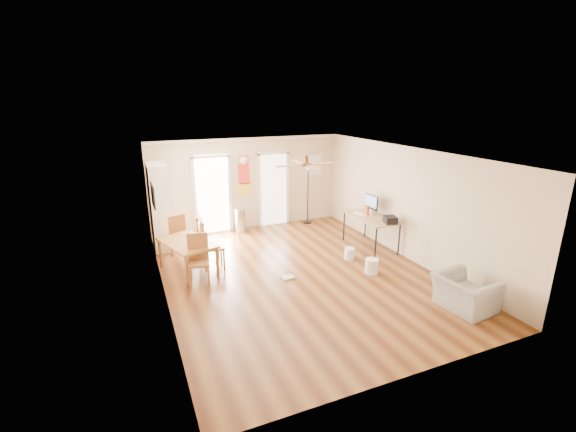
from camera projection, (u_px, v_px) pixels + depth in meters
name	position (u px, v px, depth m)	size (l,w,h in m)	color
floor	(299.00, 274.00, 8.39)	(7.00, 7.00, 0.00)	brown
ceiling	(300.00, 154.00, 7.63)	(5.50, 7.00, 0.00)	silver
wall_back	(248.00, 184.00, 11.09)	(5.50, 0.04, 2.60)	beige
wall_front	(414.00, 292.00, 4.93)	(5.50, 0.04, 2.60)	beige
wall_left	(160.00, 234.00, 6.98)	(0.04, 7.00, 2.60)	beige
wall_right	(407.00, 203.00, 9.04)	(0.04, 7.00, 2.60)	beige
crown_molding	(300.00, 156.00, 7.64)	(5.50, 7.00, 0.08)	white
kitchen_doorway	(212.00, 196.00, 10.76)	(0.90, 0.10, 2.10)	white
bathroom_doorway	(273.00, 190.00, 11.43)	(0.80, 0.10, 2.10)	white
wall_decal	(244.00, 175.00, 10.96)	(0.46, 0.03, 1.10)	red
ac_grille	(313.00, 165.00, 11.72)	(0.50, 0.04, 0.60)	white
framed_poster	(153.00, 195.00, 8.11)	(0.04, 0.66, 0.48)	black
ceiling_fan	(306.00, 165.00, 7.42)	(1.24, 1.24, 0.20)	#593819
bookshelf	(160.00, 207.00, 9.61)	(0.43, 0.96, 2.14)	silver
dining_table	(188.00, 257.00, 8.46)	(0.83, 1.38, 0.69)	olive
dining_chair_right_a	(208.00, 238.00, 8.99)	(0.45, 0.45, 1.08)	#A57535
dining_chair_right_b	(213.00, 244.00, 8.59)	(0.46, 0.46, 1.12)	#AB6137
dining_chair_near	(199.00, 260.00, 7.85)	(0.42, 0.42, 1.02)	#A66F35
dining_chair_far	(175.00, 234.00, 9.42)	(0.41, 0.41, 1.00)	olive
trash_can	(241.00, 221.00, 10.94)	(0.31, 0.31, 0.68)	#ACACAE
torchiere_lamp	(308.00, 195.00, 11.59)	(0.33, 0.33, 1.77)	black
computer_desk	(370.00, 232.00, 9.82)	(0.75, 1.50, 0.81)	tan
imac	(371.00, 204.00, 9.89)	(0.07, 0.53, 0.49)	black
keyboard	(360.00, 214.00, 9.91)	(0.14, 0.42, 0.02)	white
printer	(390.00, 220.00, 9.20)	(0.27, 0.32, 0.16)	black
orange_bottle	(367.00, 210.00, 9.78)	(0.09, 0.09, 0.26)	#F13D15
wastebasket_a	(350.00, 253.00, 9.16)	(0.24, 0.24, 0.27)	white
wastebasket_b	(372.00, 266.00, 8.41)	(0.28, 0.28, 0.32)	white
floor_cloth	(288.00, 277.00, 8.21)	(0.26, 0.20, 0.04)	#A7A7A1
armchair	(465.00, 293.00, 6.95)	(0.95, 0.83, 0.62)	#9A9A95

